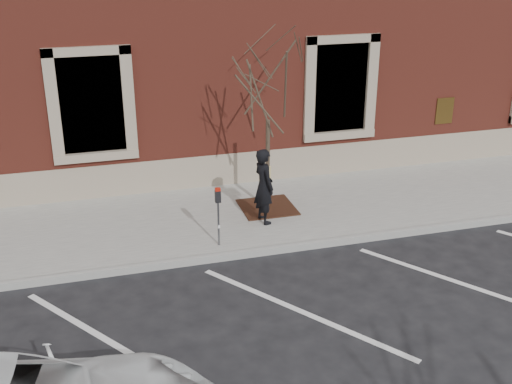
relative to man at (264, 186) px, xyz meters
name	(u,v)px	position (x,y,z in m)	size (l,w,h in m)	color
ground	(264,253)	(-0.33, -1.16, -0.98)	(120.00, 120.00, 0.00)	#28282B
sidewalk_near	(242,215)	(-0.33, 0.59, -0.90)	(40.00, 3.50, 0.15)	#B4B3A9
curb_near	(265,251)	(-0.33, -1.21, -0.90)	(40.00, 0.12, 0.15)	#9E9E99
parking_stripes	(301,311)	(-0.33, -3.36, -0.98)	(28.00, 4.40, 0.01)	silver
building_civic	(187,6)	(-0.33, 6.59, 3.02)	(40.00, 8.62, 8.00)	maroon
man	(264,186)	(0.00, 0.00, 0.00)	(0.61, 0.40, 1.66)	black
parking_meter	(218,206)	(-1.18, -0.82, 0.03)	(0.11, 0.09, 1.23)	#595B60
tree_grate	(267,207)	(0.29, 0.68, -0.81)	(1.20, 1.20, 0.03)	#3C1C13
sapling	(268,94)	(0.29, 0.68, 1.81)	(2.26, 2.26, 3.77)	#483D2C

